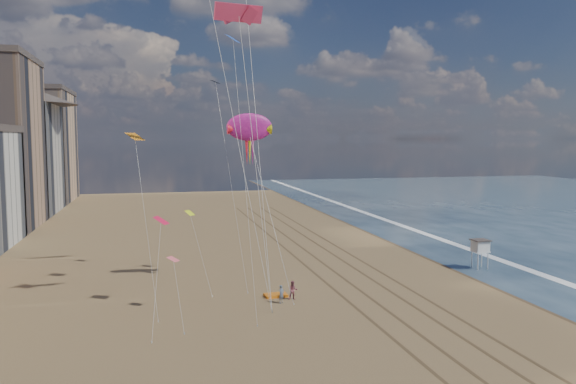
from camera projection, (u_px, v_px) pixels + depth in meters
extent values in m
plane|color=brown|center=(459.00, 378.00, 35.32)|extent=(260.00, 260.00, 0.00)
plane|color=#42301E|center=(431.00, 247.00, 78.44)|extent=(260.00, 260.00, 0.00)
plane|color=white|center=(458.00, 245.00, 79.40)|extent=(260.00, 260.00, 0.00)
cube|color=brown|center=(312.00, 271.00, 64.10)|extent=(0.28, 120.00, 0.01)
cube|color=brown|center=(332.00, 270.00, 64.65)|extent=(0.28, 120.00, 0.01)
cube|color=brown|center=(355.00, 268.00, 65.29)|extent=(0.28, 120.00, 0.01)
cube|color=brown|center=(372.00, 267.00, 65.80)|extent=(0.28, 120.00, 0.01)
cube|color=#BCB2A3|center=(16.00, 159.00, 112.90)|extent=(15.00, 22.00, 22.00)
cone|color=#473D38|center=(13.00, 93.00, 111.65)|extent=(34.22, 34.22, 4.40)
cube|color=tan|center=(36.00, 147.00, 133.90)|extent=(16.00, 24.00, 26.00)
cube|color=#473D38|center=(33.00, 90.00, 132.63)|extent=(16.32, 24.48, 1.00)
cylinder|color=white|center=(478.00, 262.00, 64.30)|extent=(0.13, 0.13, 1.89)
cylinder|color=white|center=(488.00, 261.00, 64.59)|extent=(0.13, 0.13, 1.89)
cylinder|color=white|center=(472.00, 260.00, 65.52)|extent=(0.13, 0.13, 1.89)
cylinder|color=white|center=(481.00, 259.00, 65.81)|extent=(0.13, 0.13, 1.89)
cube|color=white|center=(480.00, 251.00, 64.95)|extent=(1.68, 1.68, 0.13)
cube|color=white|center=(480.00, 246.00, 64.89)|extent=(1.58, 1.58, 1.16)
cube|color=#473D38|center=(480.00, 240.00, 64.82)|extent=(1.89, 1.89, 0.11)
cube|color=orange|center=(276.00, 295.00, 53.61)|extent=(2.23, 1.51, 0.24)
ellipsoid|color=#AD1A7E|center=(250.00, 127.00, 57.35)|extent=(4.61, 0.86, 2.74)
cone|color=red|center=(234.00, 129.00, 56.99)|extent=(1.24, 1.03, 1.03)
cone|color=yellow|center=(265.00, 129.00, 57.75)|extent=(1.24, 1.03, 1.03)
cylinder|color=silver|center=(270.00, 216.00, 54.17)|extent=(0.03, 0.03, 17.76)
imported|color=slate|center=(281.00, 294.00, 51.44)|extent=(0.72, 0.70, 1.67)
imported|color=#9A4E59|center=(293.00, 290.00, 52.51)|extent=(0.95, 0.79, 1.78)
cube|color=#DC3156|center=(238.00, 13.00, 47.04)|extent=(4.21, 1.43, 1.45)
plane|color=orange|center=(135.00, 137.00, 50.97)|extent=(2.12, 2.11, 0.69)
plane|color=#E61542|center=(161.00, 220.00, 50.24)|extent=(1.69, 1.76, 0.67)
plane|color=black|center=(215.00, 82.00, 60.69)|extent=(1.51, 1.52, 0.43)
plane|color=blue|center=(233.00, 39.00, 52.16)|extent=(1.83, 1.89, 0.78)
plane|color=#E8FA1A|center=(190.00, 213.00, 63.73)|extent=(1.45, 1.44, 0.52)
plane|color=#FA616B|center=(173.00, 259.00, 49.26)|extent=(1.36, 1.37, 0.36)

